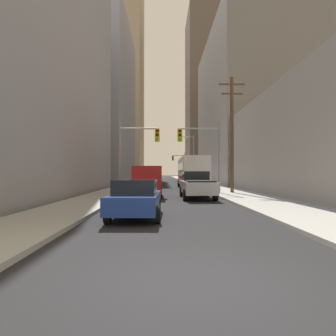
{
  "coord_description": "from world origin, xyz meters",
  "views": [
    {
      "loc": [
        -0.54,
        -4.45,
        1.79
      ],
      "look_at": [
        0.0,
        25.08,
        2.29
      ],
      "focal_mm": 30.47,
      "sensor_mm": 36.0,
      "label": 1
    }
  ],
  "objects": [
    {
      "name": "pickup_truck_silver",
      "position": [
        1.85,
        15.52,
        0.93
      ],
      "size": [
        2.2,
        5.42,
        1.9
      ],
      "color": "#B7BABF",
      "rests_on": "ground"
    },
    {
      "name": "utility_pole_right",
      "position": [
        5.3,
        19.42,
        5.22
      ],
      "size": [
        2.2,
        0.28,
        9.89
      ],
      "color": "brown",
      "rests_on": "ground"
    },
    {
      "name": "building_left_mid_office",
      "position": [
        -17.98,
        48.94,
        14.86
      ],
      "size": [
        22.24,
        23.86,
        29.73
      ],
      "primitive_type": "cube",
      "color": "#93939E",
      "rests_on": "ground"
    },
    {
      "name": "building_right_far_highrise",
      "position": [
        19.23,
        89.63,
        27.19
      ],
      "size": [
        23.23,
        18.47,
        54.38
      ],
      "primitive_type": "cube",
      "color": "#66564C",
      "rests_on": "ground"
    },
    {
      "name": "traffic_signal_far_right",
      "position": [
        2.92,
        54.57,
        3.99
      ],
      "size": [
        2.79,
        0.44,
        6.0
      ],
      "color": "gray",
      "rests_on": "ground"
    },
    {
      "name": "sedan_beige",
      "position": [
        -1.86,
        51.61,
        0.77
      ],
      "size": [
        1.95,
        4.22,
        1.52
      ],
      "color": "#C6B793",
      "rests_on": "ground"
    },
    {
      "name": "city_bus",
      "position": [
        2.65,
        27.05,
        1.93
      ],
      "size": [
        2.67,
        11.52,
        3.4
      ],
      "color": "silver",
      "rests_on": "ground"
    },
    {
      "name": "traffic_signal_near_left",
      "position": [
        -2.66,
        18.69,
        4.02
      ],
      "size": [
        3.35,
        0.44,
        6.0
      ],
      "color": "gray",
      "rests_on": "ground"
    },
    {
      "name": "sidewalk_right",
      "position": [
        4.99,
        50.0,
        0.07
      ],
      "size": [
        3.06,
        160.0,
        0.15
      ],
      "primitive_type": "cube",
      "color": "#9E9E99",
      "rests_on": "ground"
    },
    {
      "name": "street_lamp_right",
      "position": [
        3.78,
        38.93,
        4.54
      ],
      "size": [
        2.41,
        0.32,
        7.5
      ],
      "color": "gray",
      "rests_on": "ground"
    },
    {
      "name": "ground_plane",
      "position": [
        0.0,
        0.0,
        0.0
      ],
      "size": [
        400.0,
        400.0,
        0.0
      ],
      "primitive_type": "plane",
      "color": "black"
    },
    {
      "name": "sedan_maroon",
      "position": [
        -1.86,
        26.56,
        0.77
      ],
      "size": [
        1.95,
        4.21,
        1.52
      ],
      "color": "maroon",
      "rests_on": "ground"
    },
    {
      "name": "building_left_far_tower",
      "position": [
        -17.65,
        93.92,
        34.91
      ],
      "size": [
        19.84,
        21.85,
        69.82
      ],
      "primitive_type": "cube",
      "color": "tan",
      "rests_on": "ground"
    },
    {
      "name": "sedan_blue",
      "position": [
        -1.61,
        6.9,
        0.77
      ],
      "size": [
        1.95,
        4.26,
        1.52
      ],
      "color": "navy",
      "rests_on": "ground"
    },
    {
      "name": "traffic_signal_near_right",
      "position": [
        2.59,
        18.69,
        4.03
      ],
      "size": [
        3.49,
        0.44,
        6.0
      ],
      "color": "gray",
      "rests_on": "ground"
    },
    {
      "name": "cargo_van_red",
      "position": [
        -1.69,
        17.03,
        1.29
      ],
      "size": [
        2.16,
        5.27,
        2.26
      ],
      "color": "maroon",
      "rests_on": "ground"
    },
    {
      "name": "building_right_mid_block",
      "position": [
        15.69,
        46.09,
        13.07
      ],
      "size": [
        16.1,
        29.72,
        26.15
      ],
      "primitive_type": "cube",
      "color": "gray",
      "rests_on": "ground"
    },
    {
      "name": "sidewalk_left",
      "position": [
        -4.99,
        50.0,
        0.07
      ],
      "size": [
        3.06,
        160.0,
        0.15
      ],
      "primitive_type": "cube",
      "color": "#9E9E99",
      "rests_on": "ground"
    },
    {
      "name": "sedan_grey",
      "position": [
        -1.83,
        36.69,
        0.77
      ],
      "size": [
        1.95,
        4.24,
        1.52
      ],
      "color": "slate",
      "rests_on": "ground"
    }
  ]
}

